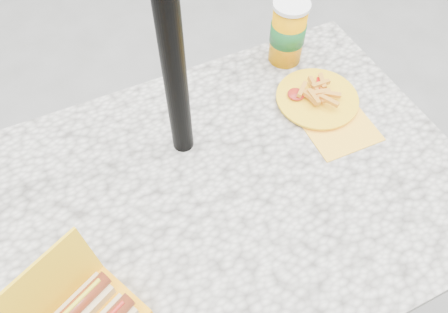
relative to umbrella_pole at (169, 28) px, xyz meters
name	(u,v)px	position (x,y,z in m)	size (l,w,h in m)	color
ground	(216,297)	(0.00, -0.16, -1.10)	(60.00, 60.00, 0.00)	slate
picnic_table	(212,217)	(0.00, -0.16, -0.46)	(1.20, 0.80, 0.75)	beige
umbrella_pole	(169,28)	(0.00, 0.00, 0.00)	(0.05, 0.05, 2.20)	black
fries_plate	(318,100)	(0.37, -0.03, -0.34)	(0.22, 0.29, 0.04)	yellow
soda_cup	(288,32)	(0.38, 0.16, -0.26)	(0.10, 0.10, 0.18)	#F79A00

